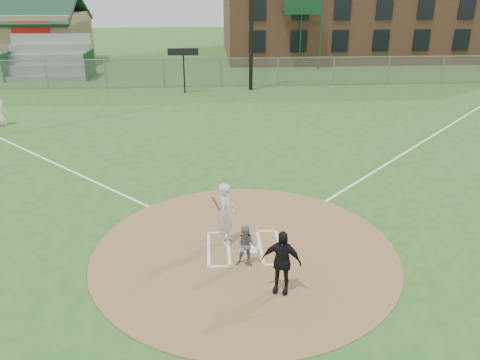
{
  "coord_description": "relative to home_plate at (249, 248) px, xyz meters",
  "views": [
    {
      "loc": [
        -0.87,
        -11.13,
        6.9
      ],
      "look_at": [
        0.0,
        2.0,
        1.3
      ],
      "focal_mm": 35.0,
      "sensor_mm": 36.0,
      "label": 1
    }
  ],
  "objects": [
    {
      "name": "outfield_fence",
      "position": [
        -0.12,
        21.93,
        0.98
      ],
      "size": [
        56.08,
        0.08,
        2.03
      ],
      "color": "slate",
      "rests_on": "ground"
    },
    {
      "name": "umpire",
      "position": [
        0.6,
        -1.94,
        0.79
      ],
      "size": [
        1.03,
        0.68,
        1.62
      ],
      "primitive_type": "imported",
      "rotation": [
        0.0,
        0.0,
        -0.33
      ],
      "color": "black",
      "rests_on": "dirt_circle"
    },
    {
      "name": "home_plate",
      "position": [
        0.0,
        0.0,
        0.0
      ],
      "size": [
        0.57,
        0.57,
        0.03
      ],
      "primitive_type": "cube",
      "rotation": [
        0.0,
        0.0,
        -0.16
      ],
      "color": "silver",
      "rests_on": "dirt_circle"
    },
    {
      "name": "foul_line_first",
      "position": [
        8.88,
        8.93,
        -0.03
      ],
      "size": [
        17.04,
        17.04,
        0.01
      ],
      "primitive_type": "cube",
      "rotation": [
        0.0,
        0.0,
        -0.79
      ],
      "color": "white",
      "rests_on": "ground"
    },
    {
      "name": "scoreboard_sign",
      "position": [
        -2.62,
        20.13,
        2.35
      ],
      "size": [
        2.0,
        0.1,
        2.93
      ],
      "color": "black",
      "rests_on": "ground"
    },
    {
      "name": "clubhouse",
      "position": [
        -18.11,
        32.92,
        2.35
      ],
      "size": [
        12.2,
        8.71,
        6.23
      ],
      "color": "gray",
      "rests_on": "ground"
    },
    {
      "name": "foul_line_third",
      "position": [
        -9.12,
        8.93,
        -0.03
      ],
      "size": [
        17.04,
        17.04,
        0.01
      ],
      "primitive_type": "cube",
      "rotation": [
        0.0,
        0.0,
        0.79
      ],
      "color": "white",
      "rests_on": "ground"
    },
    {
      "name": "dirt_circle",
      "position": [
        -0.12,
        -0.07,
        -0.03
      ],
      "size": [
        8.4,
        8.4,
        0.02
      ],
      "primitive_type": "cylinder",
      "color": "olive",
      "rests_on": "ground"
    },
    {
      "name": "batters_boxes",
      "position": [
        -0.12,
        0.08,
        -0.01
      ],
      "size": [
        2.08,
        1.88,
        0.01
      ],
      "color": "white",
      "rests_on": "dirt_circle"
    },
    {
      "name": "bleachers",
      "position": [
        -13.12,
        26.13,
        1.55
      ],
      "size": [
        6.08,
        3.2,
        3.2
      ],
      "color": "#B7BABF",
      "rests_on": "ground"
    },
    {
      "name": "batter_at_plate",
      "position": [
        -0.59,
        0.43,
        0.9
      ],
      "size": [
        0.79,
        1.08,
        1.82
      ],
      "color": "silver",
      "rests_on": "dirt_circle"
    },
    {
      "name": "ground",
      "position": [
        -0.12,
        -0.07,
        -0.04
      ],
      "size": [
        140.0,
        140.0,
        0.0
      ],
      "primitive_type": "plane",
      "color": "#2B5B1F",
      "rests_on": "ground"
    },
    {
      "name": "catcher",
      "position": [
        -0.13,
        -0.78,
        0.55
      ],
      "size": [
        0.63,
        0.54,
        1.14
      ],
      "primitive_type": "imported",
      "rotation": [
        0.0,
        0.0,
        -0.21
      ],
      "color": "slate",
      "rests_on": "dirt_circle"
    }
  ]
}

